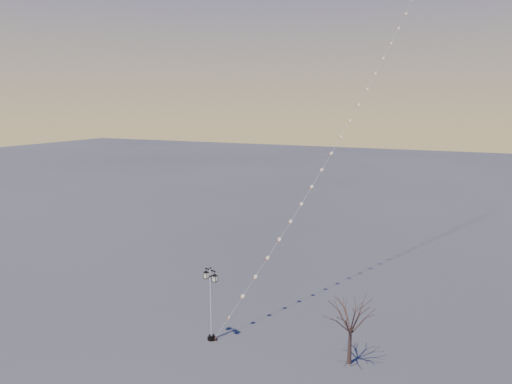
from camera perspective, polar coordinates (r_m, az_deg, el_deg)
The scene contains 4 objects.
ground at distance 32.62m, azimuth -3.27°, elevation -18.80°, with size 300.00×300.00×0.00m, color #494949.
street_lamp at distance 32.40m, azimuth -5.63°, elevation -13.22°, with size 1.30×0.74×5.31m.
bare_tree at distance 30.05m, azimuth 11.73°, elevation -15.07°, with size 2.69×2.69×4.47m.
kite_train at distance 44.74m, azimuth 14.26°, elevation 16.04°, with size 13.45×37.03×41.05m.
Camera 1 is at (13.35, -25.03, 16.10)m, focal length 32.16 mm.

